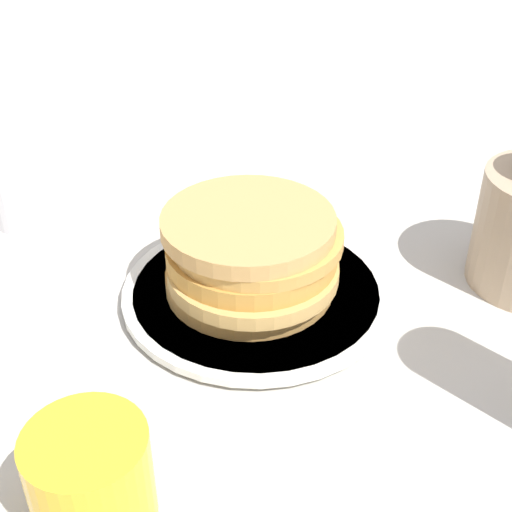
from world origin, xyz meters
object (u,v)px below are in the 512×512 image
object	(u,v)px
pancake_stack	(252,254)
juice_glass	(91,480)
water_bottle_mid	(13,118)
plate	(256,292)

from	to	relation	value
pancake_stack	juice_glass	world-z (taller)	pancake_stack
juice_glass	water_bottle_mid	world-z (taller)	water_bottle_mid
plate	juice_glass	distance (m)	0.26
plate	pancake_stack	xyz separation A→B (m)	(-0.00, -0.00, 0.04)
plate	water_bottle_mid	distance (m)	0.30
juice_glass	water_bottle_mid	bearing A→B (deg)	164.73
juice_glass	plate	bearing A→B (deg)	120.61
plate	water_bottle_mid	world-z (taller)	water_bottle_mid
plate	juice_glass	size ratio (longest dim) A/B	3.11
plate	pancake_stack	distance (m)	0.04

